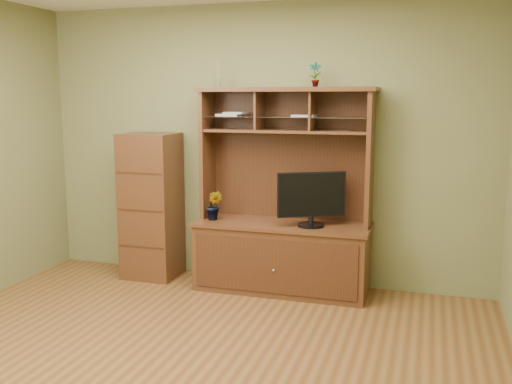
% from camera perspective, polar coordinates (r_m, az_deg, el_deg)
% --- Properties ---
extents(room, '(4.54, 4.04, 2.74)m').
position_cam_1_polar(room, '(3.73, -8.45, 2.26)').
color(room, brown).
rests_on(room, ground).
extents(media_hutch, '(1.66, 0.61, 1.90)m').
position_cam_1_polar(media_hutch, '(5.38, 2.68, -4.39)').
color(media_hutch, '#482714').
rests_on(media_hutch, room).
extents(monitor, '(0.58, 0.33, 0.50)m').
position_cam_1_polar(monitor, '(5.16, 5.56, -0.60)').
color(monitor, black).
rests_on(monitor, media_hutch).
extents(orchid_plant, '(0.16, 0.13, 0.28)m').
position_cam_1_polar(orchid_plant, '(5.45, -4.21, -1.34)').
color(orchid_plant, '#2C551D').
rests_on(orchid_plant, media_hutch).
extents(top_plant, '(0.13, 0.10, 0.23)m').
position_cam_1_polar(top_plant, '(5.25, 5.92, 11.62)').
color(top_plant, '#2F6D26').
rests_on(top_plant, media_hutch).
extents(reed_diffuser, '(0.05, 0.05, 0.25)m').
position_cam_1_polar(reed_diffuser, '(5.50, -3.80, 11.41)').
color(reed_diffuser, silver).
rests_on(reed_diffuser, media_hutch).
extents(magazines, '(0.95, 0.18, 0.04)m').
position_cam_1_polar(magazines, '(5.39, -0.12, 7.75)').
color(magazines, '#B3B3B8').
rests_on(magazines, media_hutch).
extents(side_cabinet, '(0.52, 0.47, 1.46)m').
position_cam_1_polar(side_cabinet, '(5.84, -10.42, -1.37)').
color(side_cabinet, '#482714').
rests_on(side_cabinet, room).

